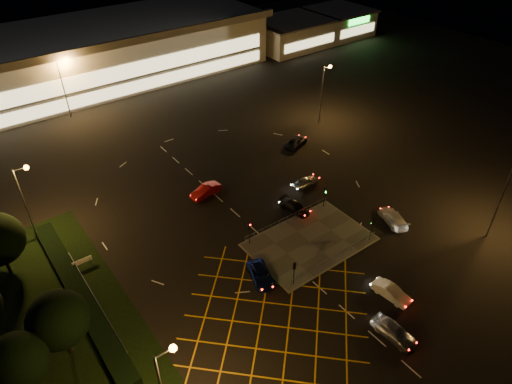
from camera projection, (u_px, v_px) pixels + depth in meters
ground at (286, 240)px, 54.91m from camera, size 180.00×180.00×0.00m
pedestrian_island at (310, 242)px, 54.54m from camera, size 14.00×9.00×0.12m
grass_verge at (31, 320)px, 45.29m from camera, size 18.00×30.00×0.08m
hedge at (79, 294)px, 47.43m from camera, size 2.00×26.00×1.00m
supermarket at (91, 54)px, 91.97m from camera, size 72.00×26.50×10.50m
retail_unit_a at (291, 33)px, 110.19m from camera, size 18.80×14.80×6.35m
retail_unit_b at (338, 22)px, 117.88m from camera, size 14.80×14.80×6.35m
streetlight_sw at (166, 382)px, 32.87m from camera, size 1.78×0.56×10.03m
streetlight_se at (506, 191)px, 51.81m from camera, size 1.78×0.56×10.03m
streetlight_nw at (26, 194)px, 51.37m from camera, size 1.78×0.56×10.03m
streetlight_ne at (324, 86)px, 75.79m from camera, size 1.78×0.56×10.03m
streetlight_far_left at (64, 81)px, 77.58m from camera, size 1.78×0.56×10.03m
streetlight_far_right at (248, 35)px, 98.14m from camera, size 1.78×0.56×10.03m
signal_sw at (294, 269)px, 47.70m from camera, size 0.28×0.30×3.15m
signal_se at (372, 225)px, 53.48m from camera, size 0.28×0.30×3.15m
signal_nw at (250, 229)px, 52.88m from camera, size 0.28×0.30×3.15m
signal_ne at (325, 193)px, 58.66m from camera, size 0.28×0.30×3.15m
tree_a at (17, 363)px, 36.61m from camera, size 5.04×5.04×6.86m
tree_e at (58, 320)px, 39.65m from camera, size 5.40×5.40×7.35m
car_near_silver at (394, 331)px, 43.34m from camera, size 2.10×4.66×1.55m
car_queue_white at (391, 292)px, 47.36m from camera, size 1.92×4.30×1.37m
car_left_blue at (261, 275)px, 49.42m from camera, size 3.43×5.07×1.29m
car_far_dkgrey at (295, 207)px, 59.11m from camera, size 2.54×4.60×1.26m
car_right_silver at (305, 182)px, 63.71m from camera, size 3.90×1.67×1.31m
car_circ_red at (206, 191)px, 61.78m from camera, size 4.70×2.23×1.49m
car_east_grey at (296, 142)px, 72.71m from camera, size 5.23×3.72×1.32m
car_approach_white at (393, 218)px, 57.19m from camera, size 3.53×5.31×1.43m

